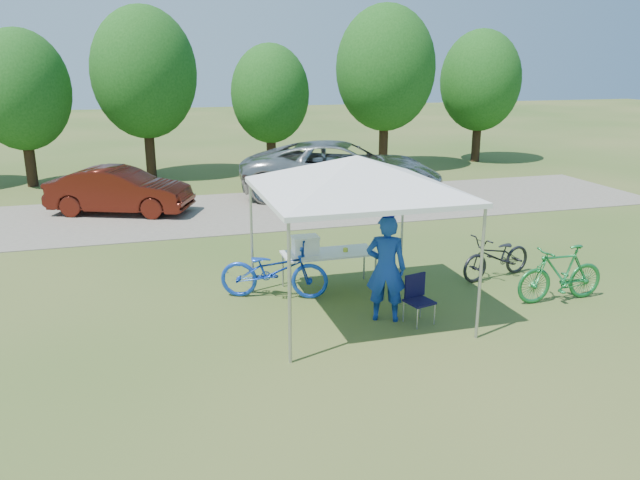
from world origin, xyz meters
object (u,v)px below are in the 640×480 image
object	(u,v)px
bike_green	(561,274)
bike_dark	(497,256)
cyclist	(386,268)
bike_blue	(274,270)
minivan	(342,169)
folding_chair	(417,295)
cooler	(305,245)
sedan	(120,191)
folding_table	(329,254)

from	to	relation	value
bike_green	bike_dark	distance (m)	1.47
cyclist	bike_green	size ratio (longest dim) A/B	1.06
bike_blue	minivan	bearing A→B (deg)	-5.80
bike_dark	minivan	bearing A→B (deg)	170.55
cyclist	bike_blue	world-z (taller)	cyclist
folding_chair	bike_green	size ratio (longest dim) A/B	0.46
folding_chair	bike_dark	world-z (taller)	bike_dark
cooler	sedan	xyz separation A→B (m)	(-3.45, 7.38, -0.23)
folding_chair	sedan	distance (m)	10.49
cooler	bike_green	xyz separation A→B (m)	(4.27, -1.78, -0.38)
bike_blue	bike_dark	distance (m)	4.49
folding_table	sedan	size ratio (longest dim) A/B	0.44
folding_chair	bike_blue	distance (m)	2.68
sedan	bike_dark	bearing A→B (deg)	-114.78
cyclist	sedan	world-z (taller)	cyclist
cooler	bike_green	bearing A→B (deg)	-22.70
bike_dark	bike_green	bearing A→B (deg)	2.95
cyclist	cooler	bearing A→B (deg)	-36.80
bike_dark	minivan	xyz separation A→B (m)	(-0.60, 8.14, 0.44)
bike_green	bike_dark	xyz separation A→B (m)	(-0.42, 1.41, -0.07)
folding_table	folding_chair	world-z (taller)	folding_chair
folding_table	sedan	xyz separation A→B (m)	(-3.91, 7.38, -0.01)
folding_table	cooler	world-z (taller)	cooler
folding_chair	cyclist	xyz separation A→B (m)	(-0.49, 0.21, 0.44)
cyclist	bike_green	distance (m)	3.37
folding_chair	cooler	distance (m)	2.41
folding_table	bike_blue	xyz separation A→B (m)	(-1.10, -0.18, -0.16)
folding_table	folding_chair	distance (m)	2.14
folding_table	bike_blue	bearing A→B (deg)	-170.66
cooler	bike_blue	distance (m)	0.76
bike_green	folding_chair	bearing A→B (deg)	-86.91
cooler	bike_green	size ratio (longest dim) A/B	0.28
cyclist	bike_dark	size ratio (longest dim) A/B	1.06
folding_table	folding_chair	size ratio (longest dim) A/B	2.19
bike_dark	sedan	distance (m)	10.65
folding_table	bike_green	world-z (taller)	bike_green
folding_table	cyclist	size ratio (longest dim) A/B	0.96
folding_chair	bike_dark	xyz separation A→B (m)	(2.44, 1.54, -0.02)
bike_dark	minivan	size ratio (longest dim) A/B	0.27
folding_table	cyclist	bearing A→B (deg)	-74.75
bike_blue	folding_table	bearing A→B (deg)	-60.38
cooler	folding_table	bearing A→B (deg)	0.00
bike_dark	sedan	world-z (taller)	sedan
bike_blue	bike_dark	size ratio (longest dim) A/B	1.15
folding_chair	bike_dark	distance (m)	2.88
folding_table	minivan	size ratio (longest dim) A/B	0.28
cooler	cyclist	distance (m)	1.94
cooler	bike_green	world-z (taller)	cooler
sedan	folding_table	bearing A→B (deg)	-130.13
minivan	bike_green	bearing A→B (deg)	-152.45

